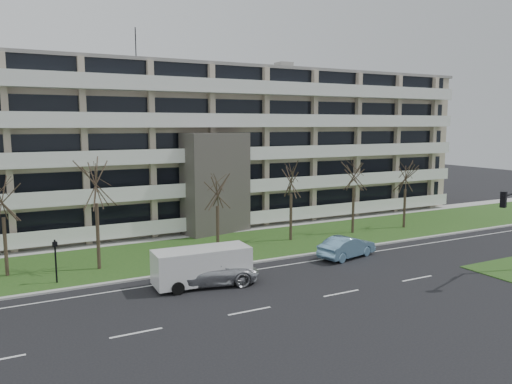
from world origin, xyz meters
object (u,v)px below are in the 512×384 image
white_van (203,263)px  pedestrian_signal (55,256)px  blue_sedan (347,247)px  silver_pickup (211,271)px

white_van → pedestrian_signal: size_ratio=2.16×
white_van → blue_sedan: bearing=7.2°
silver_pickup → pedestrian_signal: (-8.42, 4.50, 0.93)m
silver_pickup → blue_sedan: size_ratio=1.23×
silver_pickup → pedestrian_signal: size_ratio=2.16×
white_van → pedestrian_signal: 9.11m
white_van → pedestrian_signal: (-7.93, 4.46, 0.39)m
blue_sedan → pedestrian_signal: 19.97m
blue_sedan → pedestrian_signal: pedestrian_signal is taller
silver_pickup → blue_sedan: 11.27m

